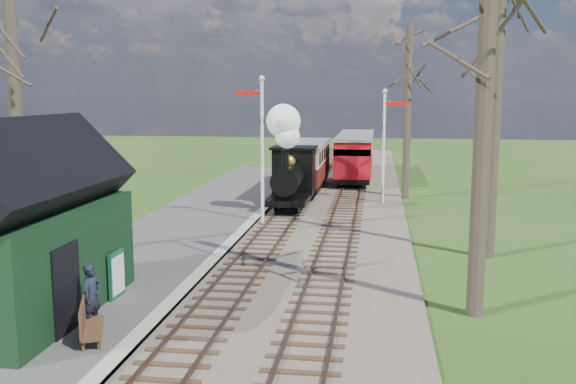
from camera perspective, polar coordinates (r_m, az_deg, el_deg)
name	(u,v)px	position (r m, az deg, el deg)	size (l,w,h in m)	color
distant_hills	(353,277)	(77.46, 5.78, -7.55)	(114.40, 48.00, 22.02)	#385B23
ballast_bed	(323,202)	(32.50, 3.09, -0.90)	(8.00, 60.00, 0.10)	brown
track_near	(297,201)	(32.63, 0.82, -0.76)	(1.60, 60.00, 0.15)	brown
track_far	(348,202)	(32.41, 5.38, -0.87)	(1.60, 60.00, 0.15)	brown
platform	(184,232)	(25.66, -9.24, -3.51)	(5.00, 44.00, 0.20)	#474442
coping_strip	(241,233)	(25.08, -4.20, -3.69)	(0.40, 44.00, 0.21)	#B2AD9E
station_shed	(24,231)	(16.54, -22.40, -3.20)	(3.25, 6.30, 4.78)	black
semaphore_near	(261,140)	(26.43, -2.46, 4.68)	(1.22, 0.24, 6.22)	silver
semaphore_far	(385,137)	(32.00, 8.65, 4.81)	(1.22, 0.24, 5.72)	silver
bare_trees	(292,103)	(20.21, 0.38, 7.92)	(15.51, 22.39, 12.00)	#382D23
fence_line	(325,163)	(46.34, 3.35, 2.62)	(12.60, 0.08, 1.00)	slate
locomotive	(290,165)	(29.85, 0.19, 2.46)	(1.94, 4.53, 4.85)	black
coach	(305,163)	(35.90, 1.53, 2.57)	(2.27, 7.77, 2.38)	black
red_carriage_a	(354,159)	(38.78, 5.87, 2.94)	(2.22, 5.50, 2.34)	black
red_carriage_b	(357,151)	(44.25, 6.14, 3.66)	(2.22, 5.50, 2.34)	black
sign_board	(117,275)	(17.49, -14.98, -7.10)	(0.12, 0.84, 1.23)	#0F462F
bench	(87,322)	(14.84, -17.42, -10.98)	(0.95, 1.53, 0.85)	#4E311C
person	(92,296)	(15.38, -17.04, -8.87)	(0.55, 0.36, 1.50)	black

